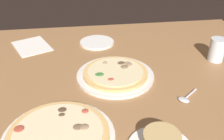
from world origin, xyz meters
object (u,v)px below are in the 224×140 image
(paper_menu, at_px, (32,46))
(pizza_side, at_px, (59,136))
(spoon, at_px, (185,98))
(side_plate, at_px, (97,42))
(pizza_main, at_px, (115,74))
(water_glass, at_px, (217,51))

(paper_menu, bearing_deg, pizza_side, 79.35)
(spoon, bearing_deg, paper_menu, -41.42)
(side_plate, xyz_separation_m, paper_menu, (0.31, -0.01, -0.00))
(paper_menu, bearing_deg, side_plate, 154.53)
(paper_menu, distance_m, spoon, 0.75)
(pizza_main, height_order, spoon, pizza_main)
(paper_menu, bearing_deg, water_glass, 138.43)
(pizza_main, xyz_separation_m, paper_menu, (0.35, -0.32, -0.01))
(pizza_side, distance_m, spoon, 0.43)
(water_glass, relative_size, paper_menu, 0.51)
(side_plate, relative_size, spoon, 1.80)
(water_glass, distance_m, side_plate, 0.54)
(paper_menu, bearing_deg, spoon, 114.32)
(spoon, bearing_deg, pizza_side, 16.54)
(pizza_side, relative_size, water_glass, 3.18)
(side_plate, height_order, spoon, spoon)
(water_glass, distance_m, spoon, 0.34)
(water_glass, distance_m, paper_menu, 0.83)
(pizza_side, relative_size, spoon, 3.41)
(pizza_main, relative_size, water_glass, 3.01)
(water_glass, bearing_deg, paper_menu, -17.31)
(side_plate, relative_size, paper_menu, 0.85)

